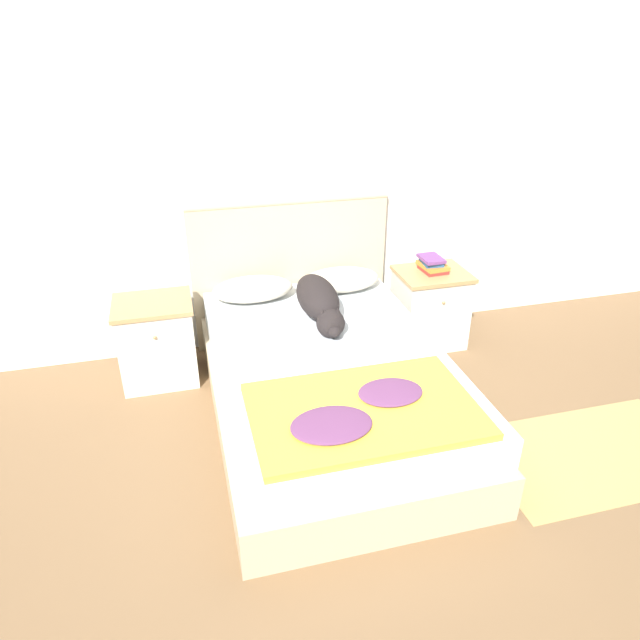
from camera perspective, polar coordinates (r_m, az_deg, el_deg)
ground_plane at (r=2.93m, az=7.43°, el=-20.99°), size 16.00×16.00×0.00m
wall_back at (r=4.09m, az=-2.74°, el=14.58°), size 9.00×0.06×2.55m
bed at (r=3.48m, az=0.88°, el=-6.62°), size 1.36×2.07×0.49m
headboard at (r=4.23m, az=-2.96°, el=5.10°), size 1.44×0.06×1.12m
nightstand_left at (r=3.99m, az=-15.96°, el=-2.01°), size 0.51×0.44×0.58m
nightstand_right at (r=4.37m, az=10.90°, el=1.23°), size 0.51×0.44×0.58m
pillow_left at (r=3.97m, az=-6.73°, el=3.12°), size 0.56×0.33×0.15m
pillow_right at (r=4.09m, az=2.11°, el=4.08°), size 0.56×0.33×0.15m
quilt at (r=2.82m, az=4.25°, el=-9.02°), size 1.11×0.72×0.07m
dog at (r=3.69m, az=-0.08°, el=1.95°), size 0.25×0.81×0.24m
book_stack at (r=4.26m, az=11.16°, el=5.50°), size 0.19×0.23×0.11m
rug at (r=3.70m, az=25.70°, el=-11.94°), size 1.28×0.77×0.00m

